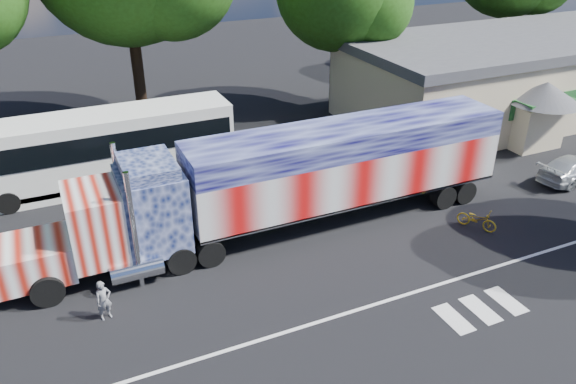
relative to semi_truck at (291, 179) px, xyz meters
name	(u,v)px	position (x,y,z in m)	size (l,w,h in m)	color
ground	(319,266)	(-0.16, -3.06, -2.45)	(100.00, 100.00, 0.00)	black
lane_markings	(410,310)	(1.55, -6.83, -2.44)	(30.00, 2.67, 0.01)	silver
semi_truck	(291,179)	(0.00, 0.00, 0.00)	(22.31, 3.52, 4.76)	black
coach_bus	(105,148)	(-6.55, 8.05, -0.53)	(12.75, 2.97, 3.71)	white
hall_building	(512,76)	(19.76, 7.80, 0.17)	(22.40, 12.80, 5.20)	#C8B796
parked_car	(573,168)	(15.40, -1.57, -1.81)	(1.79, 4.41, 1.28)	silver
woman	(104,300)	(-8.36, -2.78, -1.69)	(0.55, 0.36, 1.51)	slate
bicycle	(477,219)	(7.51, -3.37, -1.98)	(0.62, 1.76, 0.93)	gold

